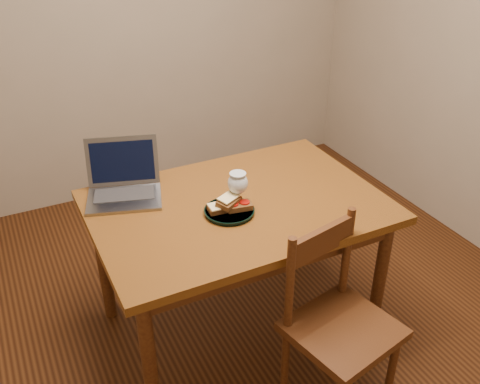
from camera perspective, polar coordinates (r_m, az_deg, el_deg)
name	(u,v)px	position (r m, az deg, el deg)	size (l,w,h in m)	color
floor	(244,316)	(2.92, 0.39, -13.12)	(3.20, 3.20, 0.02)	black
back_wall	(131,6)	(3.70, -11.52, 18.82)	(3.20, 0.02, 2.60)	gray
table	(238,219)	(2.46, -0.27, -2.89)	(1.30, 0.90, 0.74)	#4C2A0C
chair	(340,317)	(2.26, 10.59, -12.96)	(0.48, 0.46, 0.44)	#35160B
plate	(229,211)	(2.33, -1.15, -2.08)	(0.22, 0.22, 0.02)	black
sandwich_cheese	(220,207)	(2.32, -2.09, -1.63)	(0.11, 0.06, 0.03)	#381E0C
sandwich_tomato	(239,205)	(2.33, -0.10, -1.40)	(0.11, 0.07, 0.03)	#381E0C
sandwich_top	(229,201)	(2.31, -1.22, -0.92)	(0.11, 0.07, 0.03)	#381E0C
milk_glass	(238,190)	(2.34, -0.23, 0.20)	(0.09, 0.09, 0.17)	white
laptop	(123,181)	(2.52, -12.32, 1.19)	(0.41, 0.39, 0.24)	slate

